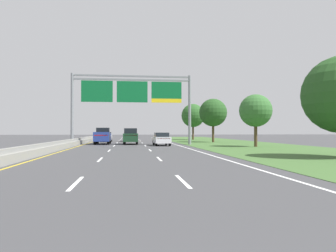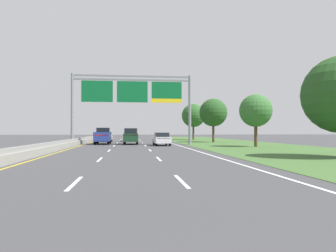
{
  "view_description": "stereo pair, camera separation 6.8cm",
  "coord_description": "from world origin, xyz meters",
  "px_view_note": "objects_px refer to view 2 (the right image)",
  "views": [
    {
      "loc": [
        -0.03,
        -0.72,
        1.8
      ],
      "look_at": [
        3.98,
        32.39,
        2.29
      ],
      "focal_mm": 34.05,
      "sensor_mm": 36.0,
      "label": 1
    },
    {
      "loc": [
        0.03,
        -0.72,
        1.8
      ],
      "look_at": [
        3.98,
        32.39,
        2.29
      ],
      "focal_mm": 34.05,
      "sensor_mm": 36.0,
      "label": 2
    }
  ],
  "objects_px": {
    "pickup_truck_blue": "(103,136)",
    "roadside_tree_far": "(213,113)",
    "roadside_tree_distant": "(193,116)",
    "car_gold_centre_lane_sedan": "(129,136)",
    "car_silver_left_lane_sedan": "(106,137)",
    "roadside_tree_mid": "(256,111)",
    "overhead_sign_gantry": "(132,95)",
    "car_darkgreen_centre_lane_suv": "(131,136)",
    "car_white_right_lane_sedan": "(162,139)"
  },
  "relations": [
    {
      "from": "car_darkgreen_centre_lane_suv",
      "to": "car_gold_centre_lane_sedan",
      "type": "bearing_deg",
      "value": 1.8
    },
    {
      "from": "roadside_tree_mid",
      "to": "roadside_tree_far",
      "type": "bearing_deg",
      "value": 94.37
    },
    {
      "from": "car_darkgreen_centre_lane_suv",
      "to": "roadside_tree_distant",
      "type": "relative_size",
      "value": 0.67
    },
    {
      "from": "car_gold_centre_lane_sedan",
      "to": "car_silver_left_lane_sedan",
      "type": "distance_m",
      "value": 3.96
    },
    {
      "from": "roadside_tree_mid",
      "to": "car_gold_centre_lane_sedan",
      "type": "bearing_deg",
      "value": 124.72
    },
    {
      "from": "overhead_sign_gantry",
      "to": "car_darkgreen_centre_lane_suv",
      "type": "distance_m",
      "value": 5.74
    },
    {
      "from": "overhead_sign_gantry",
      "to": "car_silver_left_lane_sedan",
      "type": "relative_size",
      "value": 3.39
    },
    {
      "from": "car_white_right_lane_sedan",
      "to": "roadside_tree_mid",
      "type": "bearing_deg",
      "value": -115.1
    },
    {
      "from": "car_white_right_lane_sedan",
      "to": "pickup_truck_blue",
      "type": "bearing_deg",
      "value": 54.84
    },
    {
      "from": "car_gold_centre_lane_sedan",
      "to": "roadside_tree_far",
      "type": "distance_m",
      "value": 14.79
    },
    {
      "from": "pickup_truck_blue",
      "to": "roadside_tree_far",
      "type": "distance_m",
      "value": 17.46
    },
    {
      "from": "roadside_tree_mid",
      "to": "roadside_tree_far",
      "type": "xyz_separation_m",
      "value": [
        -1.08,
        14.13,
        0.58
      ]
    },
    {
      "from": "car_darkgreen_centre_lane_suv",
      "to": "car_white_right_lane_sedan",
      "type": "xyz_separation_m",
      "value": [
        3.7,
        -4.07,
        -0.28
      ]
    },
    {
      "from": "pickup_truck_blue",
      "to": "car_darkgreen_centre_lane_suv",
      "type": "bearing_deg",
      "value": -104.49
    },
    {
      "from": "car_silver_left_lane_sedan",
      "to": "roadside_tree_distant",
      "type": "bearing_deg",
      "value": -62.72
    },
    {
      "from": "overhead_sign_gantry",
      "to": "car_gold_centre_lane_sedan",
      "type": "distance_m",
      "value": 15.1
    },
    {
      "from": "car_darkgreen_centre_lane_suv",
      "to": "roadside_tree_far",
      "type": "xyz_separation_m",
      "value": [
        12.72,
        5.59,
        3.5
      ]
    },
    {
      "from": "overhead_sign_gantry",
      "to": "roadside_tree_distant",
      "type": "bearing_deg",
      "value": 60.63
    },
    {
      "from": "pickup_truck_blue",
      "to": "roadside_tree_far",
      "type": "xyz_separation_m",
      "value": [
        16.45,
        4.65,
        3.52
      ]
    },
    {
      "from": "roadside_tree_far",
      "to": "pickup_truck_blue",
      "type": "bearing_deg",
      "value": -164.22
    },
    {
      "from": "car_silver_left_lane_sedan",
      "to": "roadside_tree_distant",
      "type": "distance_m",
      "value": 18.9
    },
    {
      "from": "overhead_sign_gantry",
      "to": "car_silver_left_lane_sedan",
      "type": "distance_m",
      "value": 14.45
    },
    {
      "from": "pickup_truck_blue",
      "to": "car_white_right_lane_sedan",
      "type": "xyz_separation_m",
      "value": [
        7.43,
        -5.01,
        -0.26
      ]
    },
    {
      "from": "roadside_tree_distant",
      "to": "car_silver_left_lane_sedan",
      "type": "bearing_deg",
      "value": -151.45
    },
    {
      "from": "car_silver_left_lane_sedan",
      "to": "roadside_tree_far",
      "type": "height_order",
      "value": "roadside_tree_far"
    },
    {
      "from": "roadside_tree_mid",
      "to": "roadside_tree_far",
      "type": "relative_size",
      "value": 0.87
    },
    {
      "from": "car_darkgreen_centre_lane_suv",
      "to": "car_silver_left_lane_sedan",
      "type": "bearing_deg",
      "value": 21.61
    },
    {
      "from": "car_silver_left_lane_sedan",
      "to": "roadside_tree_far",
      "type": "distance_m",
      "value": 17.73
    },
    {
      "from": "roadside_tree_distant",
      "to": "pickup_truck_blue",
      "type": "bearing_deg",
      "value": -131.33
    },
    {
      "from": "roadside_tree_mid",
      "to": "car_silver_left_lane_sedan",
      "type": "bearing_deg",
      "value": 133.23
    },
    {
      "from": "overhead_sign_gantry",
      "to": "roadside_tree_mid",
      "type": "height_order",
      "value": "overhead_sign_gantry"
    },
    {
      "from": "pickup_truck_blue",
      "to": "roadside_tree_distant",
      "type": "xyz_separation_m",
      "value": [
        16.03,
        18.22,
        3.71
      ]
    },
    {
      "from": "overhead_sign_gantry",
      "to": "car_gold_centre_lane_sedan",
      "type": "height_order",
      "value": "overhead_sign_gantry"
    },
    {
      "from": "roadside_tree_mid",
      "to": "roadside_tree_far",
      "type": "distance_m",
      "value": 14.19
    },
    {
      "from": "pickup_truck_blue",
      "to": "roadside_tree_mid",
      "type": "height_order",
      "value": "roadside_tree_mid"
    },
    {
      "from": "pickup_truck_blue",
      "to": "car_white_right_lane_sedan",
      "type": "height_order",
      "value": "pickup_truck_blue"
    },
    {
      "from": "roadside_tree_mid",
      "to": "roadside_tree_distant",
      "type": "xyz_separation_m",
      "value": [
        -1.5,
        27.71,
        0.76
      ]
    },
    {
      "from": "car_darkgreen_centre_lane_suv",
      "to": "overhead_sign_gantry",
      "type": "bearing_deg",
      "value": -175.02
    },
    {
      "from": "overhead_sign_gantry",
      "to": "roadside_tree_distant",
      "type": "xyz_separation_m",
      "value": [
        12.12,
        21.54,
        -1.54
      ]
    },
    {
      "from": "overhead_sign_gantry",
      "to": "car_darkgreen_centre_lane_suv",
      "type": "xyz_separation_m",
      "value": [
        -0.18,
        2.38,
        -5.22
      ]
    },
    {
      "from": "car_white_right_lane_sedan",
      "to": "car_gold_centre_lane_sedan",
      "type": "bearing_deg",
      "value": 12.77
    },
    {
      "from": "roadside_tree_mid",
      "to": "roadside_tree_distant",
      "type": "relative_size",
      "value": 0.83
    },
    {
      "from": "car_silver_left_lane_sedan",
      "to": "roadside_tree_distant",
      "type": "height_order",
      "value": "roadside_tree_distant"
    },
    {
      "from": "car_darkgreen_centre_lane_suv",
      "to": "roadside_tree_mid",
      "type": "relative_size",
      "value": 0.81
    },
    {
      "from": "overhead_sign_gantry",
      "to": "roadside_tree_mid",
      "type": "xyz_separation_m",
      "value": [
        13.63,
        -6.17,
        -2.3
      ]
    },
    {
      "from": "car_silver_left_lane_sedan",
      "to": "car_white_right_lane_sedan",
      "type": "bearing_deg",
      "value": -153.33
    },
    {
      "from": "car_white_right_lane_sedan",
      "to": "roadside_tree_far",
      "type": "xyz_separation_m",
      "value": [
        9.02,
        9.66,
        3.78
      ]
    },
    {
      "from": "car_gold_centre_lane_sedan",
      "to": "roadside_tree_mid",
      "type": "distance_m",
      "value": 24.81
    },
    {
      "from": "car_gold_centre_lane_sedan",
      "to": "roadside_tree_mid",
      "type": "relative_size",
      "value": 0.75
    },
    {
      "from": "roadside_tree_distant",
      "to": "overhead_sign_gantry",
      "type": "bearing_deg",
      "value": -119.37
    }
  ]
}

